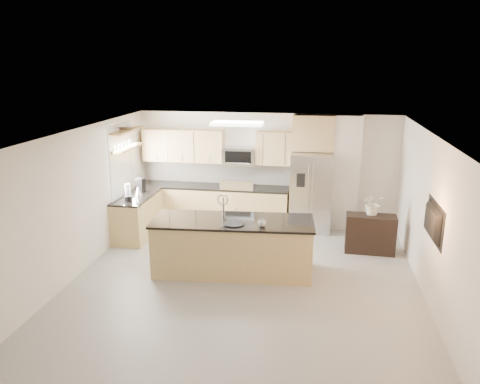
% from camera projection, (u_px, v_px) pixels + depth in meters
% --- Properties ---
extents(floor, '(6.50, 6.50, 0.00)m').
position_uv_depth(floor, '(244.00, 282.00, 8.20)').
color(floor, gray).
rests_on(floor, ground).
extents(ceiling, '(6.00, 6.50, 0.02)m').
position_uv_depth(ceiling, '(245.00, 134.00, 7.50)').
color(ceiling, silver).
rests_on(ceiling, wall_back).
extents(wall_back, '(6.00, 0.02, 2.60)m').
position_uv_depth(wall_back, '(266.00, 169.00, 10.94)').
color(wall_back, silver).
rests_on(wall_back, floor).
extents(wall_front, '(6.00, 0.02, 2.60)m').
position_uv_depth(wall_front, '(195.00, 308.00, 4.76)').
color(wall_front, silver).
rests_on(wall_front, floor).
extents(wall_left, '(0.02, 6.50, 2.60)m').
position_uv_depth(wall_left, '(78.00, 203.00, 8.33)').
color(wall_left, silver).
rests_on(wall_left, floor).
extents(wall_right, '(0.02, 6.50, 2.60)m').
position_uv_depth(wall_right, '(432.00, 221.00, 7.37)').
color(wall_right, silver).
rests_on(wall_right, floor).
extents(back_counter, '(3.55, 0.66, 1.44)m').
position_uv_depth(back_counter, '(213.00, 204.00, 11.05)').
color(back_counter, '#D8B477').
rests_on(back_counter, floor).
extents(left_counter, '(0.66, 1.50, 0.92)m').
position_uv_depth(left_counter, '(137.00, 216.00, 10.26)').
color(left_counter, '#D8B477').
rests_on(left_counter, floor).
extents(range, '(0.76, 0.64, 1.14)m').
position_uv_depth(range, '(239.00, 205.00, 10.94)').
color(range, black).
rests_on(range, floor).
extents(upper_cabinets, '(3.50, 0.33, 0.75)m').
position_uv_depth(upper_cabinets, '(210.00, 146.00, 10.85)').
color(upper_cabinets, tan).
rests_on(upper_cabinets, wall_back).
extents(microwave, '(0.76, 0.40, 0.40)m').
position_uv_depth(microwave, '(239.00, 156.00, 10.75)').
color(microwave, '#A7A8AA').
rests_on(microwave, upper_cabinets).
extents(refrigerator, '(0.92, 0.78, 1.78)m').
position_uv_depth(refrigerator, '(311.00, 192.00, 10.52)').
color(refrigerator, '#A7A8AA').
rests_on(refrigerator, floor).
extents(partition_column, '(0.60, 0.30, 2.60)m').
position_uv_depth(partition_column, '(346.00, 173.00, 10.51)').
color(partition_column, silver).
rests_on(partition_column, floor).
extents(window, '(0.04, 1.15, 1.65)m').
position_uv_depth(window, '(121.00, 162.00, 9.99)').
color(window, white).
rests_on(window, wall_left).
extents(shelf_lower, '(0.30, 1.20, 0.04)m').
position_uv_depth(shelf_lower, '(127.00, 148.00, 9.98)').
color(shelf_lower, olive).
rests_on(shelf_lower, wall_left).
extents(shelf_upper, '(0.30, 1.20, 0.04)m').
position_uv_depth(shelf_upper, '(126.00, 130.00, 9.88)').
color(shelf_upper, olive).
rests_on(shelf_upper, wall_left).
extents(ceiling_fixture, '(1.00, 0.50, 0.06)m').
position_uv_depth(ceiling_fixture, '(237.00, 124.00, 9.10)').
color(ceiling_fixture, white).
rests_on(ceiling_fixture, ceiling).
extents(island, '(2.95, 1.25, 1.42)m').
position_uv_depth(island, '(233.00, 246.00, 8.47)').
color(island, '#D8B477').
rests_on(island, floor).
extents(credenza, '(0.99, 0.44, 0.78)m').
position_uv_depth(credenza, '(370.00, 234.00, 9.38)').
color(credenza, black).
rests_on(credenza, floor).
extents(cup, '(0.16, 0.16, 0.10)m').
position_uv_depth(cup, '(262.00, 223.00, 8.01)').
color(cup, silver).
rests_on(cup, island).
extents(platter, '(0.45, 0.45, 0.02)m').
position_uv_depth(platter, '(234.00, 224.00, 8.12)').
color(platter, black).
rests_on(platter, island).
extents(blender, '(0.16, 0.16, 0.37)m').
position_uv_depth(blender, '(128.00, 194.00, 9.69)').
color(blender, black).
rests_on(blender, left_counter).
extents(kettle, '(0.19, 0.19, 0.24)m').
position_uv_depth(kettle, '(138.00, 191.00, 10.12)').
color(kettle, '#A7A8AA').
rests_on(kettle, left_counter).
extents(coffee_maker, '(0.16, 0.20, 0.30)m').
position_uv_depth(coffee_maker, '(140.00, 185.00, 10.40)').
color(coffee_maker, black).
rests_on(coffee_maker, left_counter).
extents(bowl, '(0.48, 0.48, 0.10)m').
position_uv_depth(bowl, '(126.00, 127.00, 9.87)').
color(bowl, '#A7A8AA').
rests_on(bowl, shelf_upper).
extents(flower_vase, '(0.73, 0.66, 0.70)m').
position_uv_depth(flower_vase, '(374.00, 198.00, 9.23)').
color(flower_vase, silver).
rests_on(flower_vase, credenza).
extents(television, '(0.14, 1.08, 0.62)m').
position_uv_depth(television, '(429.00, 222.00, 7.18)').
color(television, black).
rests_on(television, wall_right).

